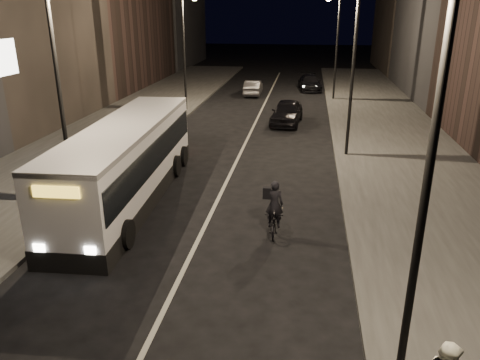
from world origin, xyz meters
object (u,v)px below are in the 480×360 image
(streetlight_left_near, at_px, (63,68))
(streetlight_right_far, at_px, (334,34))
(streetlight_right_mid, at_px, (349,52))
(cyclist_on_bicycle, at_px, (274,216))
(car_far, at_px, (310,83))
(car_mid, at_px, (253,88))
(streetlight_left_far, at_px, (187,37))
(car_near, at_px, (287,112))
(city_bus, at_px, (127,159))
(streetlight_right_near, at_px, (418,137))

(streetlight_left_near, bearing_deg, streetlight_right_far, 66.04)
(streetlight_right_mid, bearing_deg, cyclist_on_bicycle, -106.69)
(streetlight_left_near, distance_m, car_far, 30.69)
(streetlight_right_far, bearing_deg, car_mid, 167.16)
(streetlight_left_far, xyz_separation_m, car_near, (7.45, -2.98, -4.57))
(streetlight_right_mid, xyz_separation_m, streetlight_left_near, (-10.66, -8.00, 0.00))
(streetlight_left_far, xyz_separation_m, car_far, (8.93, 10.99, -4.68))
(streetlight_right_far, relative_size, car_mid, 2.02)
(city_bus, height_order, car_mid, city_bus)
(streetlight_right_near, relative_size, cyclist_on_bicycle, 4.00)
(streetlight_right_mid, distance_m, car_far, 21.57)
(streetlight_right_far, height_order, car_mid, streetlight_right_far)
(cyclist_on_bicycle, xyz_separation_m, car_near, (-0.39, 16.45, 0.11))
(cyclist_on_bicycle, bearing_deg, streetlight_right_mid, 70.79)
(streetlight_right_mid, relative_size, streetlight_right_far, 1.00)
(streetlight_right_near, xyz_separation_m, streetlight_right_mid, (0.00, 16.00, 0.00))
(streetlight_right_far, bearing_deg, cyclist_on_bicycle, -96.34)
(car_mid, bearing_deg, city_bus, 83.96)
(streetlight_right_near, bearing_deg, streetlight_right_mid, 90.00)
(streetlight_right_far, distance_m, car_far, 7.06)
(streetlight_right_far, distance_m, car_near, 10.57)
(streetlight_right_mid, relative_size, streetlight_left_near, 1.00)
(streetlight_left_far, height_order, car_near, streetlight_left_far)
(streetlight_right_far, bearing_deg, streetlight_left_far, -150.64)
(streetlight_right_mid, distance_m, car_mid, 19.36)
(streetlight_right_mid, distance_m, streetlight_right_far, 16.00)
(city_bus, xyz_separation_m, car_mid, (2.20, 24.61, -1.05))
(streetlight_left_near, height_order, city_bus, streetlight_left_near)
(streetlight_right_mid, height_order, car_mid, streetlight_right_mid)
(streetlight_right_mid, relative_size, car_far, 1.74)
(streetlight_right_near, height_order, streetlight_left_near, same)
(city_bus, bearing_deg, car_mid, 82.49)
(car_mid, bearing_deg, streetlight_right_near, 100.40)
(car_near, bearing_deg, car_far, 88.73)
(cyclist_on_bicycle, bearing_deg, car_far, 85.42)
(streetlight_right_mid, bearing_deg, car_near, 114.61)
(streetlight_right_mid, height_order, cyclist_on_bicycle, streetlight_right_mid)
(streetlight_right_far, height_order, city_bus, streetlight_right_far)
(cyclist_on_bicycle, bearing_deg, streetlight_right_far, 81.14)
(streetlight_right_near, relative_size, streetlight_left_near, 1.00)
(cyclist_on_bicycle, distance_m, car_far, 30.44)
(cyclist_on_bicycle, bearing_deg, car_mid, 95.70)
(city_bus, bearing_deg, cyclist_on_bicycle, -23.48)
(streetlight_right_near, xyz_separation_m, city_bus, (-8.92, 8.92, -3.65))
(streetlight_right_mid, relative_size, car_mid, 2.02)
(streetlight_right_near, xyz_separation_m, streetlight_left_near, (-10.66, 8.00, 0.00))
(streetlight_left_near, xyz_separation_m, cyclist_on_bicycle, (7.84, -1.43, -4.69))
(streetlight_right_far, xyz_separation_m, cyclist_on_bicycle, (-2.83, -25.43, -4.69))
(streetlight_right_near, distance_m, car_far, 37.32)
(streetlight_left_near, height_order, car_near, streetlight_left_near)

